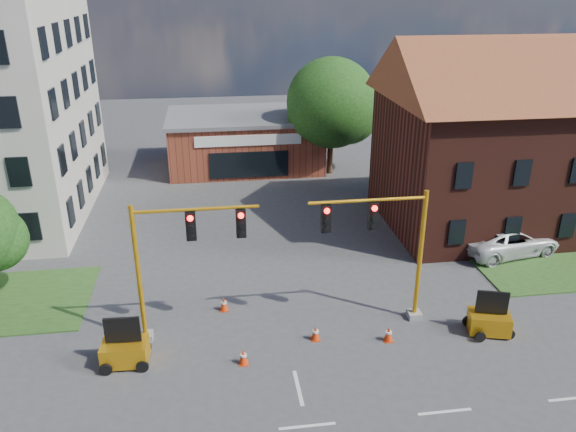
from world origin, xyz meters
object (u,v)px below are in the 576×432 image
object	(u,v)px
trailer_west	(125,350)
trailer_east	(489,320)
pickup_white	(510,240)
signal_mast_west	(178,255)
signal_mast_east	(385,242)

from	to	relation	value
trailer_west	trailer_east	world-z (taller)	trailer_west
trailer_west	pickup_white	world-z (taller)	trailer_west
signal_mast_west	trailer_east	world-z (taller)	signal_mast_west
signal_mast_east	trailer_east	size ratio (longest dim) A/B	3.16
signal_mast_east	trailer_west	bearing A→B (deg)	-171.91
signal_mast_west	signal_mast_east	bearing A→B (deg)	0.00
signal_mast_west	trailer_west	xyz separation A→B (m)	(-2.27, -1.56, -3.28)
trailer_west	pickup_white	distance (m)	21.39
trailer_west	signal_mast_east	bearing A→B (deg)	10.75
signal_mast_west	pickup_white	xyz separation A→B (m)	(17.89, 5.60, -3.13)
signal_mast_east	signal_mast_west	bearing A→B (deg)	180.00
pickup_white	signal_mast_west	bearing A→B (deg)	96.63
trailer_west	signal_mast_west	bearing A→B (deg)	37.19
signal_mast_east	pickup_white	bearing A→B (deg)	31.41
signal_mast_west	trailer_west	bearing A→B (deg)	-145.47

